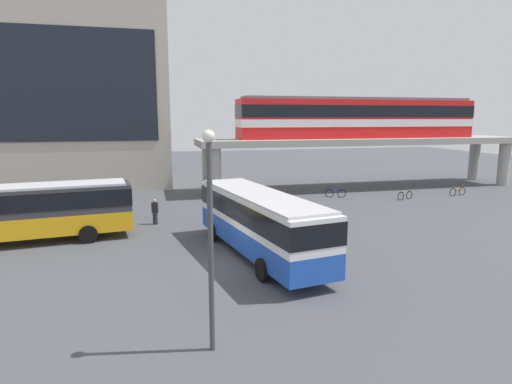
{
  "coord_description": "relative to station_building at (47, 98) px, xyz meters",
  "views": [
    {
      "loc": [
        -3.96,
        -19.1,
        6.88
      ],
      "look_at": [
        2.65,
        6.96,
        2.2
      ],
      "focal_mm": 30.25,
      "sensor_mm": 36.0,
      "label": 1
    }
  ],
  "objects": [
    {
      "name": "bicycle_red",
      "position": [
        19.37,
        -13.24,
        -8.43
      ],
      "size": [
        1.7,
        0.67,
        1.04
      ],
      "color": "black",
      "rests_on": "ground_plane"
    },
    {
      "name": "lamp_post",
      "position": [
        11.0,
        -35.29,
        -4.94
      ],
      "size": [
        0.36,
        0.36,
        6.54
      ],
      "color": "#3F3F44",
      "rests_on": "ground_plane"
    },
    {
      "name": "bicycle_blue",
      "position": [
        25.09,
        -13.15,
        -8.43
      ],
      "size": [
        1.69,
        0.71,
        1.04
      ],
      "color": "black",
      "rests_on": "ground_plane"
    },
    {
      "name": "station_building",
      "position": [
        0.0,
        0.0,
        0.0
      ],
      "size": [
        23.2,
        11.61,
        17.57
      ],
      "color": "#B2A899",
      "rests_on": "ground_plane"
    },
    {
      "name": "ground_plane",
      "position": [
        13.29,
        -18.08,
        -8.79
      ],
      "size": [
        120.0,
        120.0,
        0.0
      ],
      "primitive_type": "plane",
      "color": "#47494F"
    },
    {
      "name": "bus_main",
      "position": [
        14.58,
        -27.12,
        -6.8
      ],
      "size": [
        4.36,
        11.31,
        3.22
      ],
      "color": "#1E4CB2",
      "rests_on": "ground_plane"
    },
    {
      "name": "bicycle_green",
      "position": [
        30.35,
        -15.57,
        -8.43
      ],
      "size": [
        1.73,
        0.56,
        1.04
      ],
      "color": "black",
      "rests_on": "ground_plane"
    },
    {
      "name": "pedestrian_walking_across",
      "position": [
        16.01,
        -20.06,
        -8.0
      ],
      "size": [
        0.32,
        0.43,
        1.68
      ],
      "color": "navy",
      "rests_on": "ground_plane"
    },
    {
      "name": "bus_secondary",
      "position": [
        2.79,
        -21.73,
        -6.8
      ],
      "size": [
        11.27,
        3.87,
        3.22
      ],
      "color": "orange",
      "rests_on": "ground_plane"
    },
    {
      "name": "bicycle_orange",
      "position": [
        35.95,
        -15.05,
        -8.43
      ],
      "size": [
        1.79,
        0.25,
        1.04
      ],
      "color": "black",
      "rests_on": "ground_plane"
    },
    {
      "name": "elevated_platform",
      "position": [
        29.77,
        -8.85,
        -4.58
      ],
      "size": [
        32.16,
        5.77,
        4.89
      ],
      "color": "#9E9B93",
      "rests_on": "ground_plane"
    },
    {
      "name": "pedestrian_by_bike_rack",
      "position": [
        9.68,
        -19.1,
        -8.01
      ],
      "size": [
        0.45,
        0.34,
        1.65
      ],
      "color": "#26262D",
      "rests_on": "ground_plane"
    },
    {
      "name": "train",
      "position": [
        29.22,
        -8.85,
        -1.93
      ],
      "size": [
        23.66,
        2.96,
        3.84
      ],
      "color": "red",
      "rests_on": "elevated_platform"
    }
  ]
}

